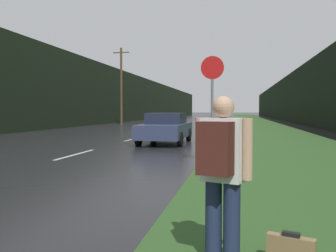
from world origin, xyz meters
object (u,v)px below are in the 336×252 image
(stop_sign, at_px, (212,101))
(car_passing_near, at_px, (166,128))
(suitcase, at_px, (291,251))
(hitchhiker_with_backpack, at_px, (221,170))

(stop_sign, xyz_separation_m, car_passing_near, (-2.64, 6.73, -1.07))
(stop_sign, distance_m, suitcase, 6.40)
(stop_sign, bearing_deg, suitcase, -78.88)
(stop_sign, xyz_separation_m, hitchhiker_with_backpack, (0.52, -6.23, -0.82))
(hitchhiker_with_backpack, relative_size, car_passing_near, 0.37)
(stop_sign, height_order, suitcase, stop_sign)
(stop_sign, height_order, hitchhiker_with_backpack, stop_sign)
(suitcase, height_order, car_passing_near, car_passing_near)
(stop_sign, distance_m, car_passing_near, 7.31)
(suitcase, relative_size, car_passing_near, 0.10)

